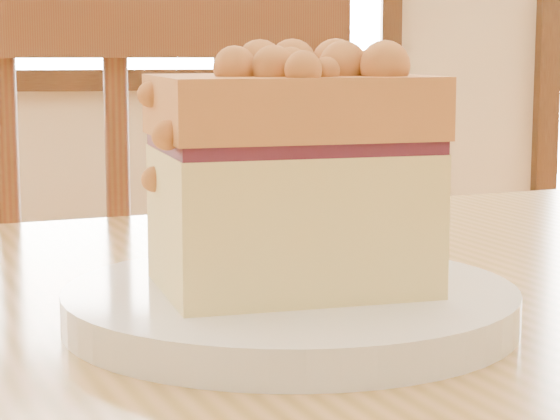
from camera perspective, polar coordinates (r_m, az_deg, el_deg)
name	(u,v)px	position (r m, az deg, el deg)	size (l,w,h in m)	color
plate	(290,307)	(0.55, 0.55, -5.08)	(0.23, 0.23, 0.02)	white
cake_slice	(290,173)	(0.54, 0.55, 1.95)	(0.15, 0.11, 0.12)	#E6D682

